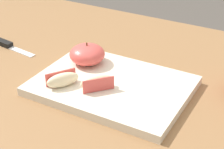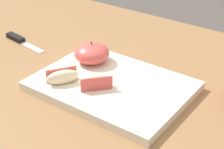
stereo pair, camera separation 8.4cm
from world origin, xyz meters
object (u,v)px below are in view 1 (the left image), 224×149
object	(u,v)px
apple_half_skin_up	(87,54)
paring_knife	(6,44)
apple_wedge_middle	(63,80)
apple_wedge_right	(97,82)
cutting_board	(112,86)

from	to	relation	value
apple_half_skin_up	paring_knife	world-z (taller)	apple_half_skin_up
apple_wedge_middle	apple_half_skin_up	bearing A→B (deg)	95.46
apple_wedge_middle	paring_knife	xyz separation A→B (m)	(-0.29, 0.12, -0.03)
apple_half_skin_up	apple_wedge_right	distance (m)	0.12
apple_wedge_middle	apple_wedge_right	size ratio (longest dim) A/B	1.05
apple_wedge_right	paring_knife	distance (m)	0.37
apple_wedge_right	paring_knife	bearing A→B (deg)	165.32
cutting_board	apple_wedge_right	bearing A→B (deg)	-111.56
apple_wedge_right	apple_half_skin_up	bearing A→B (deg)	132.36
cutting_board	apple_wedge_right	world-z (taller)	apple_wedge_right
apple_wedge_middle	paring_knife	distance (m)	0.32
cutting_board	apple_wedge_right	xyz separation A→B (m)	(-0.02, -0.04, 0.03)
cutting_board	apple_half_skin_up	world-z (taller)	apple_half_skin_up
apple_wedge_middle	apple_wedge_right	world-z (taller)	same
apple_half_skin_up	paring_knife	distance (m)	0.28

